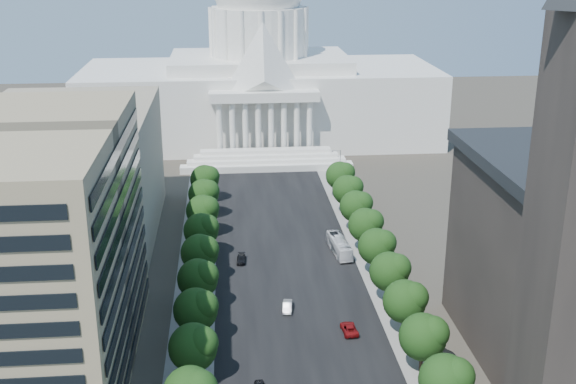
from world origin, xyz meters
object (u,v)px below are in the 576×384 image
object	(u,v)px
car_dark_b	(241,259)
city_bus	(339,246)
car_red	(349,329)
car_silver	(287,306)

from	to	relation	value
car_dark_b	city_bus	world-z (taller)	city_bus
city_bus	car_dark_b	bearing A→B (deg)	-178.38
car_dark_b	car_red	bearing A→B (deg)	-56.28
car_silver	city_bus	world-z (taller)	city_bus
city_bus	car_red	bearing A→B (deg)	-102.01
car_silver	car_dark_b	size ratio (longest dim) A/B	1.00
car_red	car_silver	bearing A→B (deg)	-45.72
car_red	city_bus	distance (m)	34.50
car_silver	car_dark_b	xyz separation A→B (m)	(-8.02, 22.33, -0.09)
car_silver	car_dark_b	world-z (taller)	car_silver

